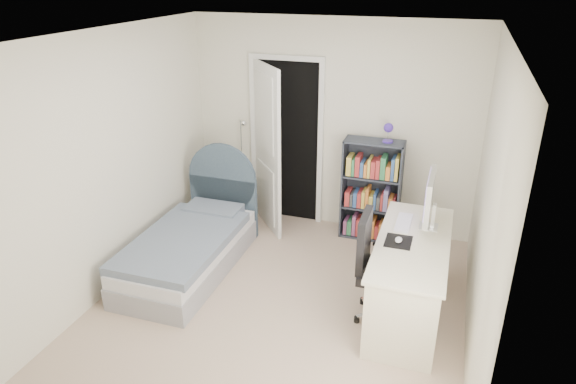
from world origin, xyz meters
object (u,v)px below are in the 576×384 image
(floor_lamp, at_px, (243,176))
(nightstand, at_px, (230,188))
(bookcase, at_px, (372,194))
(desk, at_px, (410,274))
(bed, at_px, (192,245))
(office_chair, at_px, (377,263))

(floor_lamp, bearing_deg, nightstand, -127.13)
(bookcase, distance_m, desk, 1.50)
(desk, bearing_deg, nightstand, 150.94)
(floor_lamp, distance_m, desk, 2.72)
(floor_lamp, bearing_deg, bed, -90.56)
(nightstand, distance_m, office_chair, 2.58)
(bed, relative_size, floor_lamp, 1.45)
(bed, xyz_separation_m, desk, (2.29, -0.08, 0.16))
(nightstand, xyz_separation_m, floor_lamp, (0.12, 0.16, 0.11))
(desk, bearing_deg, bookcase, 113.79)
(bed, relative_size, nightstand, 3.01)
(bed, bearing_deg, bookcase, 37.24)
(desk, bearing_deg, bed, 177.90)
(nightstand, distance_m, floor_lamp, 0.23)
(nightstand, height_order, floor_lamp, floor_lamp)
(bookcase, xyz_separation_m, office_chair, (0.31, -1.52, 0.01))
(desk, height_order, office_chair, desk)
(bed, xyz_separation_m, office_chair, (2.00, -0.24, 0.31))
(office_chair, bearing_deg, nightstand, 144.81)
(nightstand, xyz_separation_m, bookcase, (1.79, 0.04, 0.15))
(bed, bearing_deg, office_chair, -6.76)
(floor_lamp, distance_m, office_chair, 2.58)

